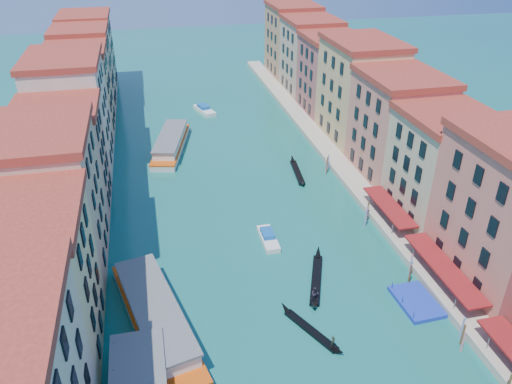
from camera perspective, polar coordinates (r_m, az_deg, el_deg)
left_bank_palazzos at (r=92.11m, az=-20.62°, el=6.67°), size 12.80×128.40×21.00m
right_bank_palazzos at (r=100.62m, az=13.01°, el=9.68°), size 12.80×128.40×21.00m
quay at (r=101.00m, az=8.30°, el=4.54°), size 4.00×140.00×1.00m
restaurant_awnings at (r=67.85m, az=20.91°, el=-8.34°), size 3.20×44.55×3.12m
mooring_poles_right at (r=71.22m, az=16.16°, el=-7.17°), size 1.44×54.24×3.20m
vaporetto_near at (r=60.49m, az=-11.42°, el=-13.73°), size 10.35×23.58×3.42m
vaporetto_far at (r=103.38m, az=-9.71°, el=5.57°), size 9.60×21.61×3.13m
gondola_fore at (r=59.87m, az=6.29°, el=-15.35°), size 5.43×9.78×2.10m
gondola_right at (r=66.46m, az=6.89°, el=-9.88°), size 5.69×12.50×2.60m
gondola_far at (r=92.96m, az=4.71°, el=2.39°), size 2.26×12.36×1.75m
motorboat_mid at (r=73.67m, az=1.40°, el=-5.22°), size 2.08×6.59×1.36m
motorboat_far at (r=123.11m, az=-5.93°, el=9.36°), size 4.76×8.37×1.65m
blue_dock at (r=66.12m, az=17.86°, el=-11.84°), size 4.70×6.82×0.55m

